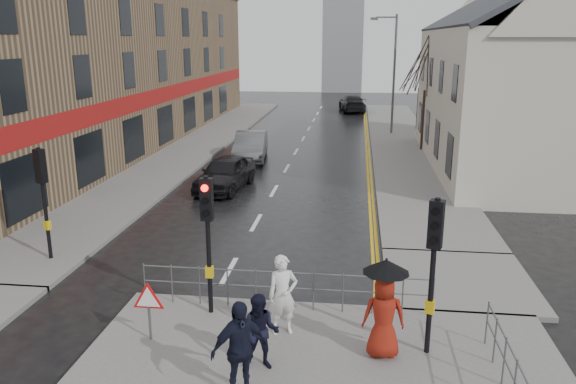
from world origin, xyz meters
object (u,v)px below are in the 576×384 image
(pedestrian_a, at_px, (283,295))
(car_parked, at_px, (225,173))
(pedestrian_b, at_px, (261,332))
(car_mid, at_px, (251,146))
(pedestrian_d, at_px, (239,350))
(pedestrian_with_umbrella, at_px, (384,305))

(pedestrian_a, xyz_separation_m, car_parked, (-4.26, 12.55, -0.31))
(pedestrian_b, relative_size, car_parked, 0.36)
(pedestrian_b, xyz_separation_m, car_mid, (-4.07, 20.44, -0.16))
(pedestrian_a, distance_m, pedestrian_d, 2.45)
(pedestrian_with_umbrella, bearing_deg, pedestrian_d, -147.37)
(pedestrian_with_umbrella, relative_size, car_mid, 0.46)
(pedestrian_b, height_order, pedestrian_d, pedestrian_d)
(pedestrian_a, height_order, pedestrian_with_umbrella, pedestrian_with_umbrella)
(pedestrian_b, distance_m, car_mid, 20.84)
(car_parked, bearing_deg, pedestrian_with_umbrella, -56.35)
(pedestrian_b, xyz_separation_m, pedestrian_d, (-0.23, -0.95, 0.16))
(pedestrian_b, bearing_deg, car_mid, 101.07)
(pedestrian_d, distance_m, car_parked, 15.43)
(pedestrian_a, xyz_separation_m, pedestrian_b, (-0.25, -1.45, -0.13))
(pedestrian_b, bearing_deg, car_parked, 105.77)
(pedestrian_a, relative_size, pedestrian_with_umbrella, 0.85)
(pedestrian_a, distance_m, car_mid, 19.47)
(pedestrian_b, distance_m, pedestrian_d, 0.99)
(pedestrian_d, xyz_separation_m, car_mid, (-3.85, 21.39, -0.32))
(pedestrian_b, height_order, car_parked, pedestrian_b)
(pedestrian_d, relative_size, car_parked, 0.43)
(pedestrian_a, distance_m, pedestrian_b, 1.48)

